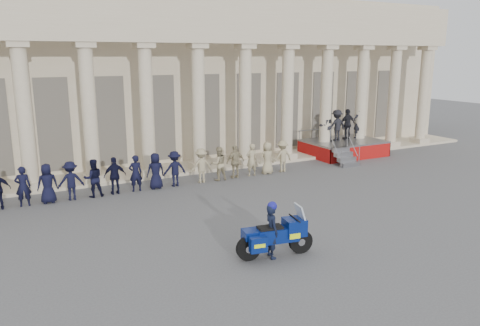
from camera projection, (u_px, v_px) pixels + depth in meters
ground at (255, 225)px, 16.17m from camera, size 90.00×90.00×0.00m
building at (134, 76)px, 27.87m from camera, size 40.00×12.50×9.00m
officer_rank at (124, 175)px, 19.81m from camera, size 17.10×0.60×1.59m
reviewing_stand at (341, 132)px, 27.12m from camera, size 4.36×4.15×2.67m
motorcycle at (276, 235)px, 13.51m from camera, size 2.35×1.08×1.52m
rider at (272, 230)px, 13.43m from camera, size 0.47×0.64×1.69m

